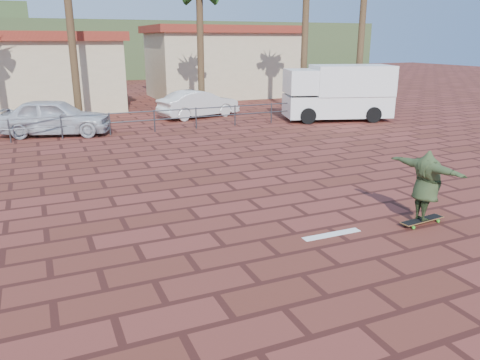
# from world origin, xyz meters

# --- Properties ---
(ground) EXTENTS (120.00, 120.00, 0.00)m
(ground) POSITION_xyz_m (0.00, 0.00, 0.00)
(ground) COLOR maroon
(ground) RESTS_ON ground
(paint_stripe) EXTENTS (1.40, 0.22, 0.01)m
(paint_stripe) POSITION_xyz_m (0.70, -1.20, 0.00)
(paint_stripe) COLOR white
(paint_stripe) RESTS_ON ground
(guardrail) EXTENTS (24.06, 0.06, 1.00)m
(guardrail) POSITION_xyz_m (0.00, 12.00, 0.68)
(guardrail) COLOR #47494F
(guardrail) RESTS_ON ground
(building_west) EXTENTS (12.60, 7.60, 4.50)m
(building_west) POSITION_xyz_m (-6.00, 22.00, 2.28)
(building_west) COLOR beige
(building_west) RESTS_ON ground
(building_east) EXTENTS (10.60, 6.60, 5.00)m
(building_east) POSITION_xyz_m (8.00, 24.00, 2.54)
(building_east) COLOR beige
(building_east) RESTS_ON ground
(hill_front) EXTENTS (70.00, 18.00, 6.00)m
(hill_front) POSITION_xyz_m (0.00, 50.00, 3.00)
(hill_front) COLOR #384C28
(hill_front) RESTS_ON ground
(longboard) EXTENTS (1.20, 0.37, 0.12)m
(longboard) POSITION_xyz_m (2.94, -1.52, 0.10)
(longboard) COLOR olive
(longboard) RESTS_ON ground
(skateboarder) EXTENTS (0.75, 2.04, 1.62)m
(skateboarder) POSITION_xyz_m (2.94, -1.52, 0.93)
(skateboarder) COLOR #324223
(skateboarder) RESTS_ON longboard
(campervan) EXTENTS (5.83, 3.74, 2.80)m
(campervan) POSITION_xyz_m (9.63, 11.49, 1.47)
(campervan) COLOR white
(campervan) RESTS_ON ground
(car_silver) EXTENTS (5.08, 3.23, 1.61)m
(car_silver) POSITION_xyz_m (-4.18, 13.00, 0.81)
(car_silver) COLOR silver
(car_silver) RESTS_ON ground
(car_white) EXTENTS (4.65, 2.53, 1.45)m
(car_white) POSITION_xyz_m (3.22, 15.20, 0.73)
(car_white) COLOR silver
(car_white) RESTS_ON ground
(street_sign) EXTENTS (0.45, 0.08, 2.23)m
(street_sign) POSITION_xyz_m (7.14, 12.00, 1.56)
(street_sign) COLOR gray
(street_sign) RESTS_ON ground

